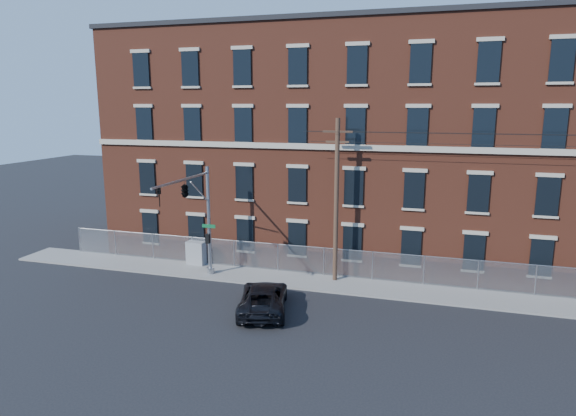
# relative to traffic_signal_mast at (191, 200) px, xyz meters

# --- Properties ---
(ground) EXTENTS (140.00, 140.00, 0.00)m
(ground) POSITION_rel_traffic_signal_mast_xyz_m (6.00, -2.18, -5.39)
(ground) COLOR black
(ground) RESTS_ON ground
(sidewalk) EXTENTS (65.00, 3.00, 0.12)m
(sidewalk) POSITION_rel_traffic_signal_mast_xyz_m (18.00, 2.82, -5.33)
(sidewalk) COLOR gray
(sidewalk) RESTS_ON ground
(mill_building) EXTENTS (55.30, 14.32, 16.30)m
(mill_building) POSITION_rel_traffic_signal_mast_xyz_m (18.00, 11.75, 2.76)
(mill_building) COLOR brown
(mill_building) RESTS_ON ground
(chain_link_fence) EXTENTS (59.06, 0.06, 1.85)m
(chain_link_fence) POSITION_rel_traffic_signal_mast_xyz_m (18.00, 4.12, -4.33)
(chain_link_fence) COLOR #A5A8AD
(chain_link_fence) RESTS_ON ground
(traffic_signal_mast) EXTENTS (0.90, 6.75, 7.00)m
(traffic_signal_mast) POSITION_rel_traffic_signal_mast_xyz_m (0.00, 0.00, 0.00)
(traffic_signal_mast) COLOR #9EA0A5
(traffic_signal_mast) RESTS_ON ground
(utility_pole_near) EXTENTS (1.80, 0.28, 10.00)m
(utility_pole_near) POSITION_rel_traffic_signal_mast_xyz_m (8.00, 3.42, -0.05)
(utility_pole_near) COLOR #4F3627
(utility_pole_near) RESTS_ON ground
(pickup_truck) EXTENTS (3.67, 5.69, 1.46)m
(pickup_truck) POSITION_rel_traffic_signal_mast_xyz_m (5.20, -2.17, -4.66)
(pickup_truck) COLOR black
(pickup_truck) RESTS_ON ground
(utility_cabinet) EXTENTS (1.31, 0.72, 1.58)m
(utility_cabinet) POSITION_rel_traffic_signal_mast_xyz_m (-1.77, 3.82, -4.48)
(utility_cabinet) COLOR #919497
(utility_cabinet) RESTS_ON sidewalk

